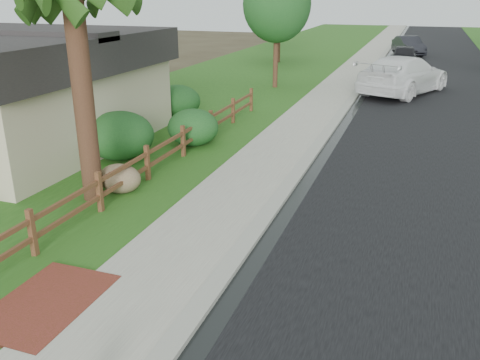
% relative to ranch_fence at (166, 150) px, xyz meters
% --- Properties ---
extents(ground, '(120.00, 120.00, 0.00)m').
position_rel_ranch_fence_xyz_m(ground, '(3.60, -6.40, -0.62)').
color(ground, '#3A311F').
extents(road, '(8.00, 90.00, 0.02)m').
position_rel_ranch_fence_xyz_m(road, '(8.20, 28.60, -0.61)').
color(road, black).
rests_on(road, ground).
extents(curb, '(0.40, 90.00, 0.12)m').
position_rel_ranch_fence_xyz_m(curb, '(4.00, 28.60, -0.56)').
color(curb, gray).
rests_on(curb, ground).
extents(wet_gutter, '(0.50, 90.00, 0.00)m').
position_rel_ranch_fence_xyz_m(wet_gutter, '(4.35, 28.60, -0.60)').
color(wet_gutter, black).
rests_on(wet_gutter, road).
extents(sidewalk, '(2.20, 90.00, 0.10)m').
position_rel_ranch_fence_xyz_m(sidewalk, '(2.70, 28.60, -0.57)').
color(sidewalk, gray).
rests_on(sidewalk, ground).
extents(grass_strip, '(1.60, 90.00, 0.06)m').
position_rel_ranch_fence_xyz_m(grass_strip, '(0.80, 28.60, -0.59)').
color(grass_strip, '#224F16').
rests_on(grass_strip, ground).
extents(lawn_near, '(9.00, 90.00, 0.04)m').
position_rel_ranch_fence_xyz_m(lawn_near, '(-4.40, 28.60, -0.60)').
color(lawn_near, '#224F16').
rests_on(lawn_near, ground).
extents(brick_patch, '(1.60, 2.40, 0.11)m').
position_rel_ranch_fence_xyz_m(brick_patch, '(1.40, -7.40, -0.56)').
color(brick_patch, maroon).
rests_on(brick_patch, ground).
extents(ranch_fence, '(0.12, 16.92, 1.10)m').
position_rel_ranch_fence_xyz_m(ranch_fence, '(0.00, 0.00, 0.00)').
color(ranch_fence, '#4F2F1A').
rests_on(ranch_fence, ground).
extents(white_suv, '(5.16, 7.45, 2.00)m').
position_rel_ranch_fence_xyz_m(white_suv, '(6.31, 15.29, 0.40)').
color(white_suv, white).
rests_on(white_suv, road).
extents(dark_car_mid, '(1.96, 4.60, 1.55)m').
position_rel_ranch_fence_xyz_m(dark_car_mid, '(5.85, 26.62, 0.18)').
color(dark_car_mid, black).
rests_on(dark_car_mid, road).
extents(dark_car_far, '(3.16, 4.99, 1.55)m').
position_rel_ranch_fence_xyz_m(dark_car_far, '(5.90, 33.75, 0.18)').
color(dark_car_far, black).
rests_on(dark_car_far, road).
extents(boulder, '(1.32, 1.06, 0.81)m').
position_rel_ranch_fence_xyz_m(boulder, '(-0.30, -2.21, -0.21)').
color(boulder, brown).
rests_on(boulder, ground).
extents(shrub_b, '(2.66, 2.66, 1.58)m').
position_rel_ranch_fence_xyz_m(shrub_b, '(-1.92, 0.42, 0.17)').
color(shrub_b, '#163F1B').
rests_on(shrub_b, ground).
extents(shrub_c, '(1.90, 1.90, 1.32)m').
position_rel_ranch_fence_xyz_m(shrub_c, '(-0.30, 2.66, 0.04)').
color(shrub_c, '#163F1B').
rests_on(shrub_c, ground).
extents(shrub_d, '(2.66, 2.66, 1.41)m').
position_rel_ranch_fence_xyz_m(shrub_d, '(-2.77, 6.40, 0.09)').
color(shrub_d, '#163F1B').
rests_on(shrub_d, ground).
extents(tree_near_left, '(3.73, 3.73, 6.61)m').
position_rel_ranch_fence_xyz_m(tree_near_left, '(-0.67, 14.77, 3.93)').
color(tree_near_left, '#3E2419').
rests_on(tree_near_left, ground).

